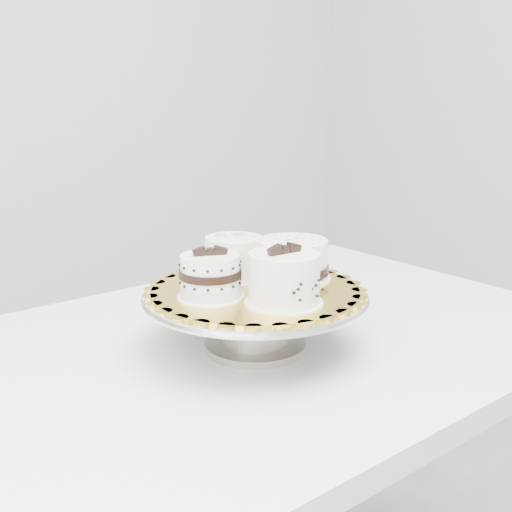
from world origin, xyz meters
TOP-DOWN VIEW (x-y plane):
  - table at (-0.03, 0.06)m, footprint 1.16×0.79m
  - cake_stand at (-0.06, 0.02)m, footprint 0.36×0.36m
  - cake_board at (-0.06, 0.02)m, footprint 0.43×0.43m
  - cake_swirl at (-0.07, -0.06)m, footprint 0.12×0.12m
  - cake_banded at (-0.14, 0.03)m, footprint 0.12×0.12m
  - cake_dots at (-0.06, 0.09)m, footprint 0.12×0.12m
  - cake_ribbon at (0.02, 0.03)m, footprint 0.15×0.15m

SIDE VIEW (x-z plane):
  - table at x=-0.03m, z-range 0.29..1.04m
  - cake_stand at x=-0.06m, z-range 0.77..0.86m
  - cake_board at x=-0.06m, z-range 0.85..0.85m
  - cake_banded at x=-0.14m, z-range 0.84..0.92m
  - cake_ribbon at x=0.02m, z-range 0.85..0.92m
  - cake_dots at x=-0.06m, z-range 0.85..0.92m
  - cake_swirl at x=-0.07m, z-range 0.84..0.93m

